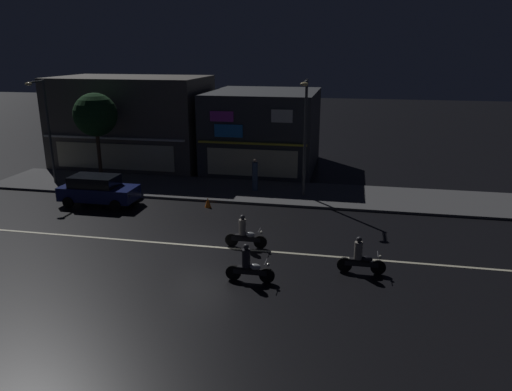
{
  "coord_description": "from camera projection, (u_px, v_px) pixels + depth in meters",
  "views": [
    {
      "loc": [
        6.35,
        -19.14,
        8.47
      ],
      "look_at": [
        1.65,
        4.35,
        1.18
      ],
      "focal_mm": 33.79,
      "sensor_mm": 36.0,
      "label": 1
    }
  ],
  "objects": [
    {
      "name": "motorcycle_following",
      "position": [
        360.0,
        258.0,
        18.85
      ],
      "size": [
        1.9,
        0.6,
        1.52
      ],
      "rotation": [
        0.0,
        0.0,
        3.19
      ],
      "color": "black",
      "rests_on": "ground"
    },
    {
      "name": "parked_car_near_kerb",
      "position": [
        98.0,
        190.0,
        27.19
      ],
      "size": [
        4.3,
        1.98,
        1.67
      ],
      "rotation": [
        0.0,
        0.0,
        3.14
      ],
      "color": "navy",
      "rests_on": "ground"
    },
    {
      "name": "pedestrian_on_sidewalk",
      "position": [
        255.0,
        176.0,
        29.42
      ],
      "size": [
        0.34,
        0.34,
        1.97
      ],
      "rotation": [
        0.0,
        0.0,
        1.11
      ],
      "color": "#334766",
      "rests_on": "sidewalk_far"
    },
    {
      "name": "motorcycle_lead",
      "position": [
        245.0,
        234.0,
        21.32
      ],
      "size": [
        1.9,
        0.6,
        1.52
      ],
      "rotation": [
        0.0,
        0.0,
        0.05
      ],
      "color": "black",
      "rests_on": "ground"
    },
    {
      "name": "ground_plane",
      "position": [
        201.0,
        246.0,
        21.61
      ],
      "size": [
        140.0,
        140.0,
        0.0
      ],
      "primitive_type": "plane",
      "color": "black"
    },
    {
      "name": "traffic_cone",
      "position": [
        208.0,
        202.0,
        26.87
      ],
      "size": [
        0.36,
        0.36,
        0.55
      ],
      "primitive_type": "cone",
      "color": "orange",
      "rests_on": "ground"
    },
    {
      "name": "storefront_center_block",
      "position": [
        264.0,
        130.0,
        35.36
      ],
      "size": [
        7.59,
        8.81,
        5.6
      ],
      "color": "#383A3F",
      "rests_on": "ground"
    },
    {
      "name": "motorcycle_opposite_lane",
      "position": [
        249.0,
        266.0,
        18.17
      ],
      "size": [
        1.9,
        0.6,
        1.52
      ],
      "rotation": [
        0.0,
        0.0,
        3.01
      ],
      "color": "black",
      "rests_on": "ground"
    },
    {
      "name": "streetlamp_mid",
      "position": [
        305.0,
        129.0,
        27.24
      ],
      "size": [
        0.44,
        1.64,
        6.75
      ],
      "color": "#47494C",
      "rests_on": "sidewalk_far"
    },
    {
      "name": "sidewalk_far",
      "position": [
        244.0,
        191.0,
        29.81
      ],
      "size": [
        32.66,
        4.88,
        0.14
      ],
      "primitive_type": "cube",
      "color": "#4C4C4F",
      "rests_on": "ground"
    },
    {
      "name": "street_tree",
      "position": [
        95.0,
        115.0,
        31.01
      ],
      "size": [
        2.79,
        2.79,
        5.69
      ],
      "color": "#473323",
      "rests_on": "sidewalk_far"
    },
    {
      "name": "lane_divider_stripe",
      "position": [
        201.0,
        246.0,
        21.61
      ],
      "size": [
        31.03,
        0.16,
        0.01
      ],
      "primitive_type": "cube",
      "color": "beige",
      "rests_on": "ground"
    },
    {
      "name": "storefront_left_block",
      "position": [
        133.0,
        122.0,
        36.11
      ],
      "size": [
        10.97,
        6.79,
        6.55
      ],
      "color": "#56514C",
      "rests_on": "ground"
    },
    {
      "name": "streetlamp_west",
      "position": [
        46.0,
        123.0,
        30.19
      ],
      "size": [
        0.44,
        1.64,
        6.54
      ],
      "color": "#47494C",
      "rests_on": "sidewalk_far"
    }
  ]
}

